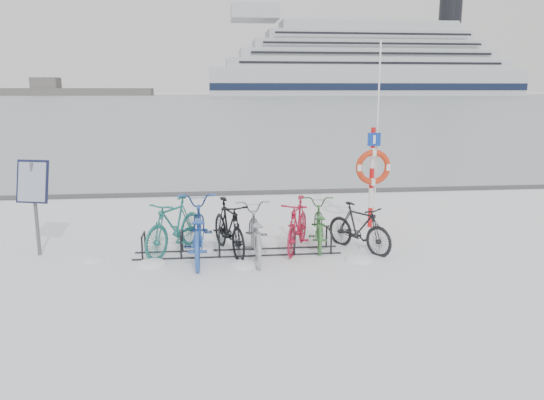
{
  "coord_description": "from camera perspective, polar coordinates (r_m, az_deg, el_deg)",
  "views": [
    {
      "loc": [
        -0.42,
        -9.92,
        3.15
      ],
      "look_at": [
        0.73,
        0.6,
        0.93
      ],
      "focal_mm": 35.0,
      "sensor_mm": 36.0,
      "label": 1
    }
  ],
  "objects": [
    {
      "name": "bike_3",
      "position": [
        10.09,
        -1.88,
        -3.32
      ],
      "size": [
        0.68,
        1.95,
        1.02
      ],
      "primitive_type": "imported",
      "rotation": [
        0.0,
        0.0,
        3.14
      ],
      "color": "#98999F",
      "rests_on": "ground"
    },
    {
      "name": "ground",
      "position": [
        10.42,
        -3.67,
        -5.78
      ],
      "size": [
        900.0,
        900.0,
        0.0
      ],
      "primitive_type": "plane",
      "color": "white",
      "rests_on": "ground"
    },
    {
      "name": "bike_6",
      "position": [
        10.65,
        9.36,
        -2.78
      ],
      "size": [
        1.28,
        1.61,
        0.98
      ],
      "primitive_type": "imported",
      "rotation": [
        0.0,
        0.0,
        0.59
      ],
      "color": "black",
      "rests_on": "ground"
    },
    {
      "name": "lifebuoy_station",
      "position": [
        12.25,
        10.82,
        3.46
      ],
      "size": [
        0.81,
        0.23,
        4.19
      ],
      "color": "red",
      "rests_on": "ground"
    },
    {
      "name": "bike_1",
      "position": [
        10.11,
        -8.05,
        -2.99
      ],
      "size": [
        0.79,
        2.22,
        1.16
      ],
      "primitive_type": "imported",
      "rotation": [
        0.0,
        0.0,
        3.15
      ],
      "color": "#264FA6",
      "rests_on": "ground"
    },
    {
      "name": "bike_4",
      "position": [
        10.58,
        2.76,
        -2.47
      ],
      "size": [
        1.09,
        1.85,
        1.07
      ],
      "primitive_type": "imported",
      "rotation": [
        0.0,
        0.0,
        -0.35
      ],
      "color": "maroon",
      "rests_on": "ground"
    },
    {
      "name": "bike_5",
      "position": [
        10.91,
        5.02,
        -2.39
      ],
      "size": [
        0.91,
        1.89,
        0.95
      ],
      "primitive_type": "imported",
      "rotation": [
        0.0,
        0.0,
        2.98
      ],
      "color": "#316A2F",
      "rests_on": "ground"
    },
    {
      "name": "info_board",
      "position": [
        10.95,
        -24.31,
        1.25
      ],
      "size": [
        0.66,
        0.39,
        1.85
      ],
      "rotation": [
        0.0,
        0.0,
        -0.28
      ],
      "color": "#595B5E",
      "rests_on": "ground"
    },
    {
      "name": "bike_0",
      "position": [
        10.58,
        -10.49,
        -2.55
      ],
      "size": [
        1.41,
        1.85,
        1.11
      ],
      "primitive_type": "imported",
      "rotation": [
        0.0,
        0.0,
        -0.55
      ],
      "color": "#206B63",
      "rests_on": "ground"
    },
    {
      "name": "snow_drifts",
      "position": [
        10.08,
        -3.3,
        -6.39
      ],
      "size": [
        5.77,
        1.58,
        0.2
      ],
      "color": "white",
      "rests_on": "ground"
    },
    {
      "name": "cruise_ferry",
      "position": [
        250.46,
        9.85,
        13.87
      ],
      "size": [
        141.09,
        26.6,
        46.36
      ],
      "color": "silver",
      "rests_on": "ground"
    },
    {
      "name": "bike_rack",
      "position": [
        10.36,
        -3.69,
        -4.83
      ],
      "size": [
        4.0,
        0.48,
        0.46
      ],
      "color": "black",
      "rests_on": "ground"
    },
    {
      "name": "bike_2",
      "position": [
        10.36,
        -4.67,
        -2.75
      ],
      "size": [
        1.01,
        1.89,
        1.09
      ],
      "primitive_type": "imported",
      "rotation": [
        0.0,
        0.0,
        0.29
      ],
      "color": "black",
      "rests_on": "ground"
    },
    {
      "name": "ice_sheet",
      "position": [
        164.95,
        -6.2,
        10.71
      ],
      "size": [
        400.0,
        298.0,
        0.02
      ],
      "primitive_type": "cube",
      "color": "#959FA8",
      "rests_on": "ground"
    },
    {
      "name": "quay_edge",
      "position": [
        16.13,
        -4.64,
        0.73
      ],
      "size": [
        400.0,
        0.25,
        0.1
      ],
      "primitive_type": "cube",
      "color": "#3F3F42",
      "rests_on": "ground"
    }
  ]
}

